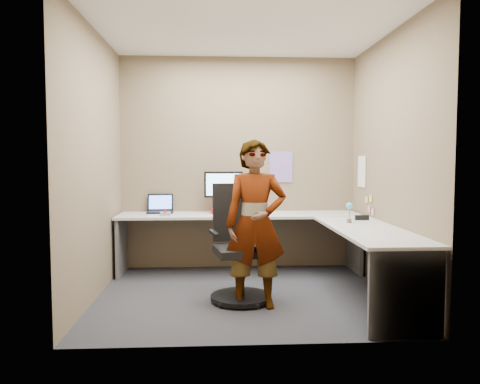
{
  "coord_description": "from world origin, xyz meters",
  "views": [
    {
      "loc": [
        -0.31,
        -4.72,
        1.4
      ],
      "look_at": [
        -0.04,
        0.25,
        1.05
      ],
      "focal_mm": 35.0,
      "sensor_mm": 36.0,
      "label": 1
    }
  ],
  "objects": [
    {
      "name": "paper_ream",
      "position": [
        -0.2,
        1.06,
        0.76
      ],
      "size": [
        0.32,
        0.24,
        0.06
      ],
      "primitive_type": "cube",
      "rotation": [
        0.0,
        0.0,
        0.07
      ],
      "color": "red",
      "rests_on": "desk"
    },
    {
      "name": "sticky_note_b",
      "position": [
        1.49,
        0.6,
        0.82
      ],
      "size": [
        0.01,
        0.07,
        0.07
      ],
      "primitive_type": "cube",
      "color": "pink",
      "rests_on": "wall_right"
    },
    {
      "name": "laptop",
      "position": [
        -0.99,
        1.18,
        0.79
      ],
      "size": [
        0.34,
        0.29,
        0.23
      ],
      "rotation": [
        0.0,
        0.0,
        0.06
      ],
      "color": "black",
      "rests_on": "desk"
    },
    {
      "name": "origami",
      "position": [
        0.18,
        0.75,
        0.76
      ],
      "size": [
        0.1,
        0.1,
        0.06
      ],
      "primitive_type": "cone",
      "color": "white",
      "rests_on": "desk"
    },
    {
      "name": "sticky_note_a",
      "position": [
        1.49,
        0.55,
        0.95
      ],
      "size": [
        0.01,
        0.07,
        0.07
      ],
      "primitive_type": "cube",
      "color": "#F2E059",
      "rests_on": "wall_right"
    },
    {
      "name": "person",
      "position": [
        0.07,
        -0.37,
        0.79
      ],
      "size": [
        0.58,
        0.39,
        1.58
      ],
      "primitive_type": "imported",
      "rotation": [
        0.0,
        0.0,
        -0.02
      ],
      "color": "#999399",
      "rests_on": "ground"
    },
    {
      "name": "wall_back",
      "position": [
        0.0,
        1.3,
        1.35
      ],
      "size": [
        3.0,
        0.0,
        3.0
      ],
      "primitive_type": "plane",
      "rotation": [
        1.57,
        0.0,
        0.0
      ],
      "color": "brown",
      "rests_on": "ground"
    },
    {
      "name": "stapler",
      "position": [
        1.31,
        0.31,
        0.76
      ],
      "size": [
        0.15,
        0.04,
        0.05
      ],
      "primitive_type": "cube",
      "rotation": [
        0.0,
        0.0,
        0.02
      ],
      "color": "black",
      "rests_on": "desk"
    },
    {
      "name": "wall_left",
      "position": [
        -1.5,
        0.0,
        1.35
      ],
      "size": [
        0.0,
        2.7,
        2.7
      ],
      "primitive_type": "plane",
      "rotation": [
        1.57,
        0.0,
        1.57
      ],
      "color": "brown",
      "rests_on": "ground"
    },
    {
      "name": "office_chair",
      "position": [
        -0.06,
        -0.15,
        0.46
      ],
      "size": [
        0.63,
        0.6,
        1.13
      ],
      "rotation": [
        0.0,
        0.0,
        0.18
      ],
      "color": "black",
      "rests_on": "ground"
    },
    {
      "name": "ground",
      "position": [
        0.0,
        0.0,
        0.0
      ],
      "size": [
        3.0,
        3.0,
        0.0
      ],
      "primitive_type": "plane",
      "color": "#25252A",
      "rests_on": "ground"
    },
    {
      "name": "trackball_mouse",
      "position": [
        -0.89,
        0.81,
        0.76
      ],
      "size": [
        0.12,
        0.08,
        0.07
      ],
      "color": "#B7B7BC",
      "rests_on": "desk"
    },
    {
      "name": "ceiling",
      "position": [
        0.0,
        0.0,
        2.7
      ],
      "size": [
        3.0,
        3.0,
        0.0
      ],
      "primitive_type": "plane",
      "rotation": [
        3.14,
        0.0,
        0.0
      ],
      "color": "white",
      "rests_on": "wall_back"
    },
    {
      "name": "calendar_purple",
      "position": [
        0.55,
        1.29,
        1.3
      ],
      "size": [
        0.3,
        0.01,
        0.4
      ],
      "primitive_type": "cube",
      "color": "#846BB7",
      "rests_on": "wall_back"
    },
    {
      "name": "wall_right",
      "position": [
        1.5,
        0.0,
        1.35
      ],
      "size": [
        0.0,
        2.7,
        2.7
      ],
      "primitive_type": "plane",
      "rotation": [
        1.57,
        0.0,
        -1.57
      ],
      "color": "brown",
      "rests_on": "ground"
    },
    {
      "name": "sticky_note_c",
      "position": [
        1.49,
        0.48,
        0.8
      ],
      "size": [
        0.01,
        0.07,
        0.07
      ],
      "primitive_type": "cube",
      "color": "pink",
      "rests_on": "wall_right"
    },
    {
      "name": "flower",
      "position": [
        1.11,
        0.1,
        0.87
      ],
      "size": [
        0.07,
        0.07,
        0.22
      ],
      "color": "brown",
      "rests_on": "desk"
    },
    {
      "name": "sticky_note_d",
      "position": [
        1.49,
        0.7,
        0.92
      ],
      "size": [
        0.01,
        0.07,
        0.07
      ],
      "primitive_type": "cube",
      "color": "#F2E059",
      "rests_on": "wall_right"
    },
    {
      "name": "desk",
      "position": [
        0.44,
        0.39,
        0.59
      ],
      "size": [
        2.98,
        2.58,
        0.73
      ],
      "color": "silver",
      "rests_on": "ground"
    },
    {
      "name": "calendar_white",
      "position": [
        1.49,
        0.9,
        1.25
      ],
      "size": [
        0.01,
        0.28,
        0.38
      ],
      "primitive_type": "cube",
      "color": "white",
      "rests_on": "wall_right"
    },
    {
      "name": "monitor",
      "position": [
        -0.2,
        1.08,
        1.06
      ],
      "size": [
        0.48,
        0.15,
        0.46
      ],
      "rotation": [
        0.0,
        0.0,
        0.07
      ],
      "color": "black",
      "rests_on": "paper_ream"
    }
  ]
}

